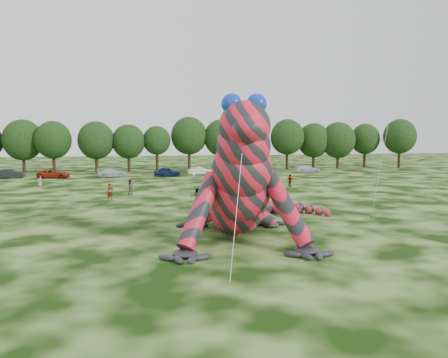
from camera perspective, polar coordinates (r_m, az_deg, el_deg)
name	(u,v)px	position (r m, az deg, el deg)	size (l,w,h in m)	color
ground	(179,246)	(28.10, -5.95, -8.70)	(240.00, 240.00, 0.00)	#16330A
inflatable_gecko	(235,167)	(30.98, 1.41, 1.61)	(16.02, 19.03, 9.51)	red
tree_5	(23,146)	(88.04, -24.76, 3.91)	(7.16, 6.44, 9.80)	black
tree_6	(53,147)	(85.18, -21.39, 3.89)	(6.52, 5.86, 9.49)	black
tree_7	(96,147)	(84.29, -16.36, 4.04)	(6.68, 6.01, 9.48)	black
tree_8	(129,148)	(84.14, -12.35, 3.95)	(6.14, 5.53, 8.94)	black
tree_9	(157,149)	(84.55, -8.76, 3.94)	(5.27, 4.74, 8.68)	black
tree_10	(189,144)	(86.25, -4.58, 4.63)	(7.09, 6.38, 10.50)	black
tree_11	(221,145)	(86.83, -0.35, 4.51)	(7.01, 6.31, 10.07)	black
tree_12	(252,147)	(87.77, 3.72, 4.16)	(5.99, 5.39, 8.97)	black
tree_13	(287,144)	(89.26, 8.26, 4.51)	(6.83, 6.15, 10.13)	black
tree_14	(314,146)	(93.03, 11.62, 4.28)	(6.82, 6.14, 9.40)	black
tree_15	(338,145)	(94.21, 14.67, 4.30)	(7.17, 6.45, 9.63)	black
tree_16	(365,145)	(98.84, 17.92, 4.19)	(6.26, 5.63, 9.37)	black
tree_17	(400,143)	(99.85, 21.96, 4.33)	(6.98, 6.28, 10.30)	black
car_1	(10,174)	(78.24, -26.22, 0.63)	(1.59, 4.56, 1.50)	black
car_2	(54,174)	(75.67, -21.36, 0.64)	(2.34, 5.08, 1.41)	maroon
car_3	(112,173)	(74.32, -14.39, 0.77)	(1.98, 4.86, 1.41)	silver
car_4	(167,172)	(73.96, -7.44, 0.92)	(1.79, 4.44, 1.51)	#101E4E
car_5	(200,171)	(76.15, -3.13, 1.06)	(1.49, 4.26, 1.41)	silver
car_6	(256,170)	(80.09, 4.26, 1.24)	(2.13, 4.61, 1.28)	#242426
car_7	(308,169)	(81.64, 10.85, 1.28)	(1.95, 4.79, 1.39)	silver
spectator_2	(246,180)	(59.49, 2.84, -0.14)	(1.10, 0.63, 1.71)	gray
spectator_1	(130,188)	(51.67, -12.13, -1.11)	(0.88, 0.69, 1.82)	gray
spectator_0	(110,192)	(47.91, -14.64, -1.69)	(0.67, 0.44, 1.85)	gray
spectator_5	(198,197)	(43.31, -3.47, -2.35)	(1.63, 0.52, 1.75)	gray
spectator_4	(40,181)	(64.20, -22.90, -0.21)	(0.77, 0.50, 1.57)	gray
spectator_3	(290,181)	(59.51, 8.62, -0.20)	(1.00, 0.41, 1.70)	gray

